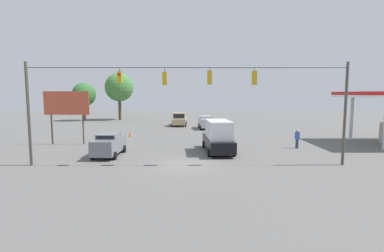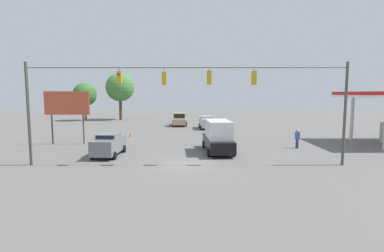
{
  "view_description": "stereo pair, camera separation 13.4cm",
  "coord_description": "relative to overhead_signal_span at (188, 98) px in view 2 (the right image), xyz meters",
  "views": [
    {
      "loc": [
        -0.24,
        21.85,
        5.26
      ],
      "look_at": [
        -0.38,
        -7.84,
        2.0
      ],
      "focal_mm": 28.0,
      "sensor_mm": 36.0,
      "label": 1
    },
    {
      "loc": [
        -0.37,
        21.86,
        5.26
      ],
      "look_at": [
        -0.38,
        -7.84,
        2.0
      ],
      "focal_mm": 28.0,
      "sensor_mm": 36.0,
      "label": 2
    }
  ],
  "objects": [
    {
      "name": "traffic_cone_nearest",
      "position": [
        7.38,
        -3.56,
        -4.57
      ],
      "size": [
        0.31,
        0.31,
        0.69
      ],
      "primitive_type": "cone",
      "color": "orange",
      "rests_on": "ground_plane"
    },
    {
      "name": "ground_plane",
      "position": [
        0.12,
        -0.3,
        -4.91
      ],
      "size": [
        140.0,
        140.0,
        0.0
      ],
      "primitive_type": "plane",
      "color": "#605E5B"
    },
    {
      "name": "pedestrian",
      "position": [
        -10.37,
        -6.79,
        -3.97
      ],
      "size": [
        0.4,
        0.28,
        1.85
      ],
      "color": "#2D334C",
      "rests_on": "ground_plane"
    },
    {
      "name": "roadside_billboard",
      "position": [
        12.58,
        -9.16,
        -0.94
      ],
      "size": [
        4.63,
        0.16,
        5.45
      ],
      "color": "#4C473D",
      "rests_on": "ground_plane"
    },
    {
      "name": "pickup_truck_tan_withflow_deep",
      "position": [
        1.72,
        -26.88,
        -3.93
      ],
      "size": [
        2.34,
        5.31,
        2.12
      ],
      "color": "tan",
      "rests_on": "ground_plane"
    },
    {
      "name": "box_truck_black_crossing_near",
      "position": [
        -2.58,
        -4.84,
        -3.5
      ],
      "size": [
        2.62,
        6.46,
        2.87
      ],
      "color": "black",
      "rests_on": "ground_plane"
    },
    {
      "name": "tree_horizon_right",
      "position": [
        20.33,
        -36.14,
        0.08
      ],
      "size": [
        4.46,
        4.46,
        7.24
      ],
      "color": "brown",
      "rests_on": "ground_plane"
    },
    {
      "name": "overhead_signal_span",
      "position": [
        0.0,
        0.0,
        0.0
      ],
      "size": [
        23.08,
        0.38,
        7.49
      ],
      "color": "#4C473D",
      "rests_on": "ground_plane"
    },
    {
      "name": "traffic_cone_fifth",
      "position": [
        7.23,
        -14.53,
        -4.57
      ],
      "size": [
        0.31,
        0.31,
        0.69
      ],
      "primitive_type": "cone",
      "color": "orange",
      "rests_on": "ground_plane"
    },
    {
      "name": "traffic_cone_fourth",
      "position": [
        7.38,
        -11.5,
        -4.57
      ],
      "size": [
        0.31,
        0.31,
        0.69
      ],
      "primitive_type": "cone",
      "color": "orange",
      "rests_on": "ground_plane"
    },
    {
      "name": "traffic_cone_second",
      "position": [
        7.33,
        -6.09,
        -4.57
      ],
      "size": [
        0.31,
        0.31,
        0.69
      ],
      "primitive_type": "cone",
      "color": "orange",
      "rests_on": "ground_plane"
    },
    {
      "name": "sedan_silver_oncoming_deep",
      "position": [
        -2.4,
        -22.67,
        -3.91
      ],
      "size": [
        2.25,
        4.63,
        1.91
      ],
      "color": "#A8AAB2",
      "rests_on": "ground_plane"
    },
    {
      "name": "traffic_cone_third",
      "position": [
        7.32,
        -8.97,
        -4.57
      ],
      "size": [
        0.31,
        0.31,
        0.69
      ],
      "primitive_type": "cone",
      "color": "orange",
      "rests_on": "ground_plane"
    },
    {
      "name": "sedan_grey_parked_shoulder",
      "position": [
        6.75,
        -3.33,
        -3.92
      ],
      "size": [
        2.11,
        4.65,
        1.89
      ],
      "color": "slate",
      "rests_on": "ground_plane"
    },
    {
      "name": "tree_horizon_left",
      "position": [
        13.92,
        -37.87,
        1.48
      ],
      "size": [
        5.57,
        5.57,
        9.22
      ],
      "color": "#4C3823",
      "rests_on": "ground_plane"
    }
  ]
}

